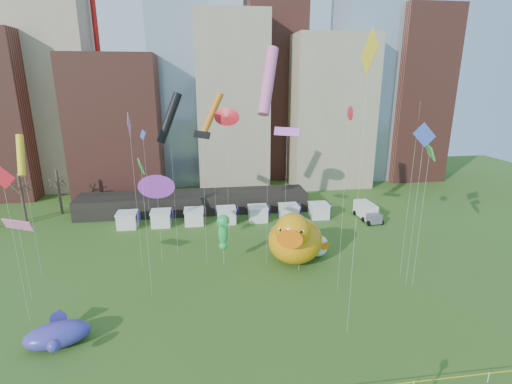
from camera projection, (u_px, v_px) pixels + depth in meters
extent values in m
cube|color=gray|center=(56.00, 82.00, 75.02)|extent=(14.00, 12.00, 42.00)
cube|color=brown|center=(118.00, 126.00, 73.24)|extent=(16.00, 14.00, 26.00)
cube|color=#8C9EB2|center=(180.00, 49.00, 78.34)|extent=(12.00, 12.00, 55.00)
cube|color=gray|center=(231.00, 102.00, 78.90)|extent=(14.00, 14.00, 34.00)
cube|color=brown|center=(275.00, 18.00, 81.12)|extent=(12.00, 12.00, 68.00)
cube|color=gray|center=(328.00, 112.00, 80.30)|extent=(16.00, 14.00, 30.00)
cube|color=#8C9EB2|center=(369.00, 67.00, 82.90)|extent=(14.00, 12.00, 48.00)
cube|color=brown|center=(414.00, 96.00, 84.07)|extent=(12.00, 12.00, 36.00)
cube|color=black|center=(194.00, 202.00, 65.11)|extent=(38.00, 6.00, 3.20)
cube|color=white|center=(127.00, 220.00, 58.20)|extent=(2.80, 2.80, 2.20)
cube|color=red|center=(139.00, 217.00, 58.30)|extent=(0.08, 1.40, 1.60)
cube|color=white|center=(161.00, 219.00, 58.88)|extent=(2.80, 2.80, 2.20)
cube|color=red|center=(173.00, 215.00, 58.98)|extent=(0.08, 1.40, 1.60)
cube|color=white|center=(194.00, 217.00, 59.56)|extent=(2.80, 2.80, 2.20)
cube|color=red|center=(206.00, 214.00, 59.67)|extent=(0.08, 1.40, 1.60)
cube|color=white|center=(226.00, 216.00, 60.25)|extent=(2.80, 2.80, 2.20)
cube|color=red|center=(238.00, 212.00, 60.35)|extent=(0.08, 1.40, 1.60)
cube|color=white|center=(258.00, 214.00, 60.93)|extent=(2.80, 2.80, 2.20)
cube|color=red|center=(269.00, 211.00, 61.03)|extent=(0.08, 1.40, 1.60)
cube|color=white|center=(289.00, 213.00, 61.61)|extent=(2.80, 2.80, 2.20)
cube|color=red|center=(300.00, 209.00, 61.71)|extent=(0.08, 1.40, 1.60)
cube|color=white|center=(319.00, 211.00, 62.29)|extent=(2.80, 2.80, 2.20)
cube|color=red|center=(330.00, 208.00, 62.39)|extent=(0.08, 1.40, 1.60)
cylinder|color=#382B21|center=(22.00, 199.00, 58.99)|extent=(0.44, 0.44, 8.00)
cylinder|color=#382B21|center=(59.00, 192.00, 63.40)|extent=(0.44, 0.44, 7.50)
cylinder|color=white|center=(488.00, 377.00, 28.59)|extent=(0.06, 0.06, 0.90)
ellipsoid|color=orange|center=(295.00, 240.00, 47.18)|extent=(9.05, 9.69, 5.47)
ellipsoid|color=orange|center=(298.00, 232.00, 50.04)|extent=(2.21, 1.99, 2.22)
sphere|color=orange|center=(293.00, 231.00, 44.27)|extent=(5.35, 5.35, 4.11)
cone|color=orange|center=(290.00, 238.00, 42.68)|extent=(2.79, 2.56, 2.26)
sphere|color=white|center=(281.00, 229.00, 43.32)|extent=(0.74, 0.74, 0.74)
sphere|color=white|center=(301.00, 231.00, 42.81)|extent=(0.74, 0.74, 0.74)
sphere|color=black|center=(281.00, 230.00, 43.00)|extent=(0.37, 0.37, 0.37)
sphere|color=black|center=(301.00, 232.00, 42.48)|extent=(0.37, 0.37, 0.37)
ellipsoid|color=white|center=(315.00, 247.00, 49.01)|extent=(3.75, 4.06, 2.35)
ellipsoid|color=white|center=(310.00, 243.00, 50.15)|extent=(0.93, 0.82, 0.95)
sphere|color=white|center=(321.00, 243.00, 47.84)|extent=(2.23, 2.23, 1.77)
cone|color=orange|center=(324.00, 245.00, 47.21)|extent=(1.17, 1.06, 0.97)
sphere|color=white|center=(320.00, 243.00, 47.15)|extent=(0.32, 0.32, 0.32)
sphere|color=white|center=(326.00, 242.00, 47.56)|extent=(0.32, 0.32, 0.32)
sphere|color=black|center=(320.00, 244.00, 47.02)|extent=(0.16, 0.16, 0.16)
sphere|color=black|center=(327.00, 242.00, 47.43)|extent=(0.16, 0.16, 0.16)
cylinder|color=silver|center=(224.00, 249.00, 46.31)|extent=(0.03, 0.03, 4.12)
ellipsoid|color=green|center=(223.00, 233.00, 45.73)|extent=(1.32, 1.16, 2.93)
sphere|color=green|center=(223.00, 221.00, 45.14)|extent=(1.77, 1.77, 1.49)
cone|color=green|center=(223.00, 224.00, 44.52)|extent=(0.70, 1.02, 0.52)
sphere|color=green|center=(223.00, 246.00, 46.25)|extent=(1.05, 1.05, 1.05)
cylinder|color=silver|center=(299.00, 258.00, 44.85)|extent=(0.03, 0.03, 3.37)
ellipsoid|color=#4F40C0|center=(300.00, 244.00, 44.37)|extent=(1.16, 0.99, 2.70)
sphere|color=#4F40C0|center=(300.00, 233.00, 43.82)|extent=(1.53, 1.53, 1.38)
cone|color=#4F40C0|center=(302.00, 236.00, 43.25)|extent=(0.58, 0.91, 0.48)
sphere|color=#4F40C0|center=(299.00, 256.00, 44.86)|extent=(0.97, 0.97, 0.97)
ellipsoid|color=#523590|center=(57.00, 335.00, 32.43)|extent=(5.83, 4.11, 2.03)
cone|color=#523590|center=(59.00, 313.00, 34.84)|extent=(1.79, 1.94, 1.42)
sphere|color=#523590|center=(54.00, 346.00, 29.87)|extent=(1.01, 1.01, 1.01)
cube|color=white|center=(365.00, 210.00, 62.09)|extent=(2.42, 4.61, 2.25)
cube|color=#595960|center=(374.00, 218.00, 59.52)|extent=(2.16, 1.74, 1.44)
cylinder|color=black|center=(363.00, 219.00, 60.64)|extent=(0.27, 0.82, 0.81)
cylinder|color=black|center=(376.00, 218.00, 61.07)|extent=(0.27, 0.82, 0.81)
cylinder|color=black|center=(355.00, 213.00, 63.50)|extent=(0.27, 0.82, 0.81)
cylinder|color=black|center=(367.00, 212.00, 63.94)|extent=(0.27, 0.82, 0.81)
cylinder|color=silver|center=(343.00, 208.00, 38.44)|extent=(0.02, 0.02, 18.65)
cone|color=red|center=(349.00, 113.00, 35.79)|extent=(0.32, 1.35, 1.34)
cylinder|color=silver|center=(136.00, 200.00, 43.61)|extent=(0.02, 0.02, 16.97)
cube|color=pink|center=(129.00, 125.00, 41.20)|extent=(0.15, 2.78, 2.78)
cylinder|color=silver|center=(205.00, 202.00, 45.15)|extent=(0.02, 0.02, 15.72)
cube|color=black|center=(202.00, 135.00, 42.91)|extent=(1.96, 2.18, 0.79)
cylinder|color=silver|center=(147.00, 233.00, 38.47)|extent=(0.02, 0.02, 13.79)
cube|color=green|center=(141.00, 166.00, 36.51)|extent=(1.10, 3.33, 1.01)
cylinder|color=silver|center=(32.00, 219.00, 41.97)|extent=(0.02, 0.02, 14.09)
cylinder|color=yellow|center=(21.00, 155.00, 39.96)|extent=(1.19, 2.60, 4.27)
cylinder|color=silver|center=(147.00, 185.00, 54.73)|extent=(0.02, 0.02, 14.36)
cube|color=blue|center=(143.00, 135.00, 52.68)|extent=(1.31, 3.48, 1.06)
cylinder|color=silver|center=(215.00, 174.00, 54.67)|extent=(0.02, 0.02, 17.37)
cylinder|color=orange|center=(213.00, 112.00, 52.19)|extent=(3.20, 0.98, 5.41)
cylinder|color=silver|center=(160.00, 225.00, 46.45)|extent=(0.02, 0.02, 9.61)
cone|color=purple|center=(157.00, 186.00, 45.08)|extent=(2.89, 0.57, 2.87)
cylinder|color=silver|center=(17.00, 254.00, 33.74)|extent=(0.02, 0.02, 13.98)
cube|color=red|center=(2.00, 177.00, 31.75)|extent=(2.11, 0.09, 2.11)
cylinder|color=silver|center=(25.00, 264.00, 38.18)|extent=(0.02, 0.02, 8.24)
cube|color=pink|center=(18.00, 225.00, 37.00)|extent=(3.35, 1.93, 1.06)
cylinder|color=silver|center=(174.00, 190.00, 47.17)|extent=(0.02, 0.02, 17.34)
cylinder|color=black|center=(169.00, 118.00, 44.70)|extent=(3.54, 2.55, 5.93)
cylinder|color=silver|center=(420.00, 222.00, 39.92)|extent=(0.02, 0.02, 14.91)
cube|color=green|center=(430.00, 151.00, 37.80)|extent=(2.11, 3.96, 1.24)
cylinder|color=silver|center=(357.00, 207.00, 31.09)|extent=(0.02, 0.02, 23.62)
cube|color=yellow|center=(369.00, 52.00, 27.73)|extent=(0.21, 3.28, 3.28)
cylinder|color=silver|center=(415.00, 214.00, 40.10)|extent=(0.02, 0.02, 16.42)
cube|color=blue|center=(424.00, 135.00, 37.77)|extent=(2.50, 0.04, 2.50)
cylinder|color=silver|center=(409.00, 200.00, 41.77)|extent=(0.02, 0.02, 18.10)
cube|color=orange|center=(419.00, 116.00, 39.19)|extent=(1.47, 2.46, 2.84)
cylinder|color=silver|center=(286.00, 199.00, 45.60)|extent=(0.02, 0.02, 16.00)
cube|color=purple|center=(287.00, 132.00, 43.32)|extent=(2.83, 1.95, 0.93)
cylinder|color=silver|center=(228.00, 180.00, 52.36)|extent=(0.02, 0.02, 16.93)
cone|color=red|center=(226.00, 117.00, 49.95)|extent=(2.27, 1.22, 2.35)
cylinder|color=silver|center=(267.00, 179.00, 43.94)|extent=(0.02, 0.02, 21.49)
cylinder|color=pink|center=(268.00, 81.00, 40.89)|extent=(3.10, 4.34, 7.26)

